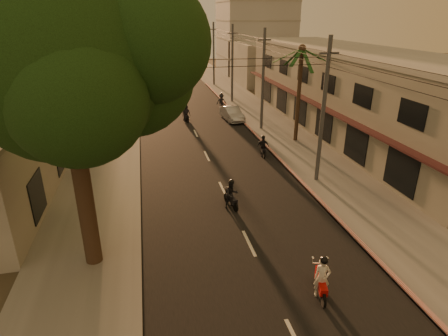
{
  "coord_description": "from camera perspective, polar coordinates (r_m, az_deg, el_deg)",
  "views": [
    {
      "loc": [
        -4.3,
        -12.45,
        10.09
      ],
      "look_at": [
        -0.28,
        6.36,
        2.13
      ],
      "focal_mm": 30.0,
      "sensor_mm": 36.0,
      "label": 1
    }
  ],
  "objects": [
    {
      "name": "shophouse_row",
      "position": [
        36.08,
        18.93,
        11.01
      ],
      "size": [
        8.8,
        34.2,
        7.3
      ],
      "color": "gray",
      "rests_on": "ground"
    },
    {
      "name": "filler_left_near",
      "position": [
        48.1,
        -23.99,
        11.15
      ],
      "size": [
        8.0,
        14.0,
        4.4
      ],
      "primitive_type": "cube",
      "color": "#ADA99C",
      "rests_on": "ground"
    },
    {
      "name": "ground",
      "position": [
        16.59,
        5.74,
        -15.12
      ],
      "size": [
        160.0,
        160.0,
        0.0
      ],
      "primitive_type": "plane",
      "color": "#383023",
      "rests_on": "ground"
    },
    {
      "name": "road",
      "position": [
        34.25,
        -4.33,
        5.29
      ],
      "size": [
        10.0,
        140.0,
        0.02
      ],
      "primitive_type": "cube",
      "color": "black",
      "rests_on": "ground"
    },
    {
      "name": "scooter_mid_a",
      "position": [
        20.83,
        1.14,
        -4.09
      ],
      "size": [
        1.03,
        1.72,
        1.7
      ],
      "rotation": [
        0.0,
        0.0,
        0.21
      ],
      "color": "black",
      "rests_on": "ground"
    },
    {
      "name": "sidewalk_left",
      "position": [
        34.11,
        -16.94,
        4.38
      ],
      "size": [
        5.0,
        140.0,
        0.12
      ],
      "primitive_type": "cube",
      "color": "slate",
      "rests_on": "ground"
    },
    {
      "name": "scooter_far_a",
      "position": [
        38.1,
        -5.8,
        8.27
      ],
      "size": [
        0.96,
        1.83,
        1.8
      ],
      "rotation": [
        0.0,
        0.0,
        0.12
      ],
      "color": "black",
      "rests_on": "ground"
    },
    {
      "name": "broadleaf_tree",
      "position": [
        14.86,
        -21.69,
        14.73
      ],
      "size": [
        9.6,
        8.7,
        12.1
      ],
      "color": "black",
      "rests_on": "ground"
    },
    {
      "name": "parked_car",
      "position": [
        38.37,
        1.2,
        8.3
      ],
      "size": [
        2.34,
        4.51,
        1.39
      ],
      "primitive_type": "imported",
      "rotation": [
        0.0,
        0.0,
        0.1
      ],
      "color": "#A7AAAF",
      "rests_on": "ground"
    },
    {
      "name": "sidewalk_right",
      "position": [
        35.95,
        7.65,
        6.07
      ],
      "size": [
        5.0,
        140.0,
        0.12
      ],
      "primitive_type": "cube",
      "color": "slate",
      "rests_on": "ground"
    },
    {
      "name": "utility_poles",
      "position": [
        34.29,
        6.09,
        16.41
      ],
      "size": [
        1.2,
        48.26,
        9.0
      ],
      "color": "#38383A",
      "rests_on": "ground"
    },
    {
      "name": "curb_stripe",
      "position": [
        30.68,
        6.48,
        3.33
      ],
      "size": [
        0.2,
        60.0,
        0.2
      ],
      "primitive_type": "cube",
      "color": "red",
      "rests_on": "ground"
    },
    {
      "name": "scooter_red",
      "position": [
        15.24,
        14.68,
        -15.97
      ],
      "size": [
        0.89,
        1.79,
        1.79
      ],
      "rotation": [
        0.0,
        0.0,
        -0.25
      ],
      "color": "black",
      "rests_on": "ground"
    },
    {
      "name": "filler_left_far",
      "position": [
        65.5,
        -21.29,
        15.25
      ],
      "size": [
        8.0,
        14.0,
        7.0
      ],
      "primitive_type": "cube",
      "color": "#ADA99C",
      "rests_on": "ground"
    },
    {
      "name": "scooter_mid_b",
      "position": [
        28.57,
        5.95,
        3.24
      ],
      "size": [
        0.99,
        1.67,
        1.63
      ],
      "rotation": [
        0.0,
        0.0,
        -0.11
      ],
      "color": "black",
      "rests_on": "ground"
    },
    {
      "name": "scooter_far_b",
      "position": [
        43.08,
        -0.4,
        10.07
      ],
      "size": [
        1.16,
        1.86,
        1.83
      ],
      "rotation": [
        0.0,
        0.0,
        -0.03
      ],
      "color": "black",
      "rests_on": "ground"
    },
    {
      "name": "palm_tree",
      "position": [
        31.13,
        11.77,
        16.61
      ],
      "size": [
        5.0,
        5.0,
        8.2
      ],
      "color": "black",
      "rests_on": "ground"
    },
    {
      "name": "filler_right",
      "position": [
        60.7,
        5.79,
        15.66
      ],
      "size": [
        8.0,
        14.0,
        6.0
      ],
      "primitive_type": "cube",
      "color": "#ADA99C",
      "rests_on": "ground"
    }
  ]
}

